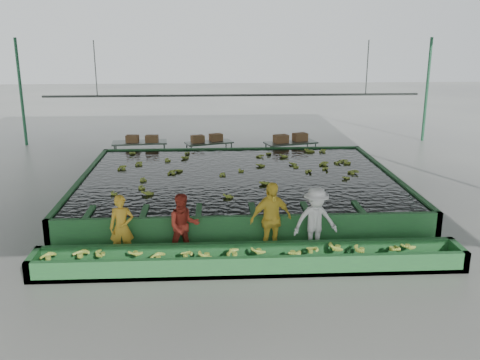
{
  "coord_description": "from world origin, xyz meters",
  "views": [
    {
      "loc": [
        -0.87,
        -14.97,
        5.42
      ],
      "look_at": [
        0.0,
        0.5,
        1.0
      ],
      "focal_mm": 40.0,
      "sensor_mm": 36.0,
      "label": 1
    }
  ],
  "objects": [
    {
      "name": "flotation_tank",
      "position": [
        0.0,
        1.5,
        0.45
      ],
      "size": [
        10.0,
        8.0,
        0.9
      ],
      "primitive_type": null,
      "color": "#24632E",
      "rests_on": "ground"
    },
    {
      "name": "worker_a",
      "position": [
        -3.03,
        -2.8,
        0.8
      ],
      "size": [
        0.61,
        0.43,
        1.6
      ],
      "primitive_type": "imported",
      "rotation": [
        0.0,
        0.0,
        0.07
      ],
      "color": "gold",
      "rests_on": "ground"
    },
    {
      "name": "box_stack_right",
      "position": [
        2.39,
        6.27,
        0.95
      ],
      "size": [
        1.49,
        0.88,
        0.31
      ],
      "primitive_type": null,
      "rotation": [
        0.0,
        0.0,
        0.36
      ],
      "color": "brown",
      "rests_on": "packing_table_right"
    },
    {
      "name": "rail_hanger_right",
      "position": [
        5.0,
        5.0,
        4.0
      ],
      "size": [
        0.04,
        0.04,
        2.0
      ],
      "primitive_type": "cylinder",
      "color": "#59605B",
      "rests_on": "shed_roof"
    },
    {
      "name": "packing_table_mid",
      "position": [
        -0.93,
        6.76,
        0.44
      ],
      "size": [
        2.07,
        1.33,
        0.88
      ],
      "primitive_type": null,
      "rotation": [
        0.0,
        0.0,
        0.32
      ],
      "color": "#59605B",
      "rests_on": "ground"
    },
    {
      "name": "rail_hanger_left",
      "position": [
        -5.0,
        5.0,
        4.0
      ],
      "size": [
        0.04,
        0.04,
        2.0
      ],
      "primitive_type": "cylinder",
      "color": "#59605B",
      "rests_on": "shed_roof"
    },
    {
      "name": "shed_posts",
      "position": [
        0.0,
        0.0,
        2.5
      ],
      "size": [
        20.0,
        22.0,
        5.0
      ],
      "primitive_type": null,
      "color": "#286541",
      "rests_on": "ground"
    },
    {
      "name": "tank_water",
      "position": [
        0.0,
        1.5,
        0.85
      ],
      "size": [
        9.7,
        7.7,
        0.0
      ],
      "primitive_type": "cube",
      "color": "black",
      "rests_on": "flotation_tank"
    },
    {
      "name": "packing_table_left",
      "position": [
        -3.74,
        6.42,
        0.49
      ],
      "size": [
        2.25,
        1.08,
        0.99
      ],
      "primitive_type": null,
      "rotation": [
        0.0,
        0.0,
        0.1
      ],
      "color": "#59605B",
      "rests_on": "ground"
    },
    {
      "name": "floating_bananas",
      "position": [
        0.0,
        2.3,
        0.85
      ],
      "size": [
        9.41,
        6.41,
        0.13
      ],
      "primitive_type": null,
      "color": "#9BB338",
      "rests_on": "tank_water"
    },
    {
      "name": "trough_bananas",
      "position": [
        0.0,
        -3.6,
        0.4
      ],
      "size": [
        8.93,
        0.6,
        0.12
      ],
      "primitive_type": null,
      "color": "#9BB338",
      "rests_on": "sorting_trough"
    },
    {
      "name": "packing_table_right",
      "position": [
        2.39,
        6.21,
        0.48
      ],
      "size": [
        2.24,
        1.38,
        0.95
      ],
      "primitive_type": null,
      "rotation": [
        0.0,
        0.0,
        0.28
      ],
      "color": "#59605B",
      "rests_on": "ground"
    },
    {
      "name": "ground",
      "position": [
        0.0,
        0.0,
        0.0
      ],
      "size": [
        80.0,
        80.0,
        0.0
      ],
      "primitive_type": "plane",
      "color": "gray",
      "rests_on": "ground"
    },
    {
      "name": "cableway_rail",
      "position": [
        0.0,
        5.0,
        3.0
      ],
      "size": [
        0.08,
        0.08,
        14.0
      ],
      "primitive_type": "cylinder",
      "color": "#59605B",
      "rests_on": "shed_roof"
    },
    {
      "name": "worker_d",
      "position": [
        1.67,
        -2.8,
        0.86
      ],
      "size": [
        1.2,
        0.81,
        1.73
      ],
      "primitive_type": "imported",
      "rotation": [
        0.0,
        0.0,
        0.16
      ],
      "color": "silver",
      "rests_on": "ground"
    },
    {
      "name": "shed_roof",
      "position": [
        0.0,
        0.0,
        5.0
      ],
      "size": [
        20.0,
        22.0,
        0.04
      ],
      "primitive_type": "cube",
      "color": "gray",
      "rests_on": "shed_posts"
    },
    {
      "name": "sorting_trough",
      "position": [
        0.0,
        -3.6,
        0.25
      ],
      "size": [
        10.0,
        1.0,
        0.5
      ],
      "primitive_type": null,
      "color": "#24632E",
      "rests_on": "ground"
    },
    {
      "name": "worker_c",
      "position": [
        0.57,
        -2.8,
        0.94
      ],
      "size": [
        1.19,
        0.81,
        1.87
      ],
      "primitive_type": "imported",
      "rotation": [
        0.0,
        0.0,
        0.36
      ],
      "color": "yellow",
      "rests_on": "ground"
    },
    {
      "name": "box_stack_mid",
      "position": [
        -1.02,
        6.85,
        0.88
      ],
      "size": [
        1.36,
        0.81,
        0.28
      ],
      "primitive_type": null,
      "rotation": [
        0.0,
        0.0,
        0.37
      ],
      "color": "brown",
      "rests_on": "packing_table_mid"
    },
    {
      "name": "worker_b",
      "position": [
        -1.55,
        -2.8,
        0.81
      ],
      "size": [
        0.89,
        0.76,
        1.61
      ],
      "primitive_type": "imported",
      "rotation": [
        0.0,
        0.0,
        0.21
      ],
      "color": "#A83022",
      "rests_on": "ground"
    },
    {
      "name": "box_stack_left",
      "position": [
        -3.62,
        6.34,
        0.99
      ],
      "size": [
        1.3,
        0.45,
        0.28
      ],
      "primitive_type": null,
      "rotation": [
        0.0,
        0.0,
        -0.07
      ],
      "color": "brown",
      "rests_on": "packing_table_left"
    }
  ]
}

